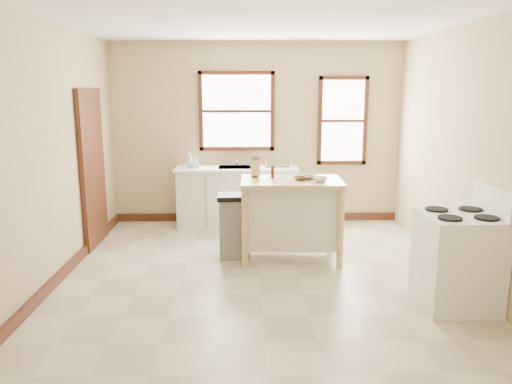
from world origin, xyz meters
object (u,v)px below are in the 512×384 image
at_px(soap_bottle_b, 196,162).
at_px(trash_bin, 235,226).
at_px(pepper_grinder, 273,172).
at_px(bowl_c, 320,179).
at_px(bowl_a, 301,178).
at_px(gas_stove, 458,247).
at_px(soap_bottle_a, 190,160).
at_px(kitchen_island, 291,219).
at_px(knife_block, 255,169).
at_px(dish_rack, 278,164).
at_px(bowl_b, 309,177).

xyz_separation_m(soap_bottle_b, trash_bin, (0.61, -1.41, -0.60)).
distance_m(pepper_grinder, bowl_c, 0.63).
height_order(bowl_a, gas_stove, gas_stove).
bearing_deg(soap_bottle_a, bowl_c, -32.84).
relative_size(bowl_a, gas_stove, 0.15).
xyz_separation_m(kitchen_island, bowl_a, (0.11, -0.02, 0.52)).
height_order(soap_bottle_a, knife_block, knife_block).
relative_size(dish_rack, knife_block, 1.96).
height_order(bowl_a, trash_bin, bowl_a).
bearing_deg(soap_bottle_b, knife_block, -58.79).
distance_m(kitchen_island, pepper_grinder, 0.64).
relative_size(kitchen_island, pepper_grinder, 8.18).
bearing_deg(bowl_a, bowl_b, 27.99).
height_order(soap_bottle_b, bowl_a, soap_bottle_b).
relative_size(bowl_b, gas_stove, 0.14).
xyz_separation_m(dish_rack, trash_bin, (-0.63, -1.45, -0.56)).
bearing_deg(dish_rack, soap_bottle_a, -177.95).
xyz_separation_m(soap_bottle_a, bowl_c, (1.74, -1.64, -0.01)).
relative_size(bowl_a, bowl_b, 1.04).
height_order(soap_bottle_a, gas_stove, gas_stove).
relative_size(soap_bottle_b, bowl_b, 1.08).
relative_size(dish_rack, pepper_grinder, 2.61).
distance_m(bowl_a, bowl_c, 0.25).
height_order(bowl_a, bowl_c, bowl_c).
bearing_deg(bowl_a, dish_rack, 96.86).
distance_m(bowl_a, trash_bin, 1.02).
relative_size(pepper_grinder, gas_stove, 0.13).
height_order(dish_rack, pepper_grinder, pepper_grinder).
distance_m(soap_bottle_b, kitchen_island, 2.03).
xyz_separation_m(pepper_grinder, gas_stove, (1.73, -1.54, -0.49)).
bearing_deg(soap_bottle_b, pepper_grinder, -54.18).
distance_m(pepper_grinder, bowl_b, 0.46).
distance_m(kitchen_island, bowl_c, 0.64).
bearing_deg(pepper_grinder, gas_stove, -41.81).
bearing_deg(pepper_grinder, soap_bottle_a, 131.10).
distance_m(soap_bottle_a, soap_bottle_b, 0.11).
height_order(knife_block, pepper_grinder, knife_block).
distance_m(soap_bottle_a, kitchen_island, 2.13).
height_order(soap_bottle_a, kitchen_island, soap_bottle_a).
bearing_deg(dish_rack, gas_stove, -59.76).
xyz_separation_m(bowl_b, bowl_c, (0.11, -0.18, 0.01)).
relative_size(knife_block, bowl_c, 1.13).
distance_m(bowl_b, gas_stove, 1.98).
xyz_separation_m(soap_bottle_a, gas_stove, (2.91, -2.90, -0.45)).
xyz_separation_m(kitchen_island, bowl_c, (0.33, -0.14, 0.53)).
xyz_separation_m(dish_rack, knife_block, (-0.37, -1.29, 0.14)).
height_order(bowl_a, bowl_b, bowl_a).
height_order(dish_rack, kitchen_island, dish_rack).
bearing_deg(kitchen_island, dish_rack, 93.87).
relative_size(kitchen_island, bowl_a, 7.12).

